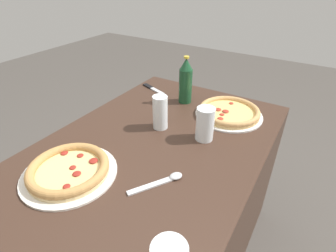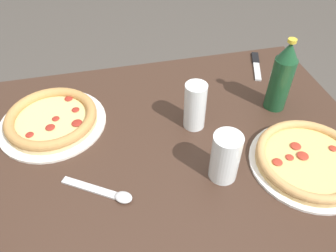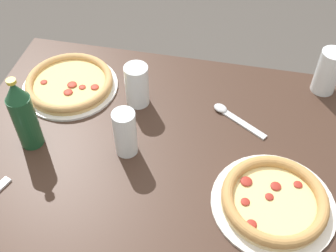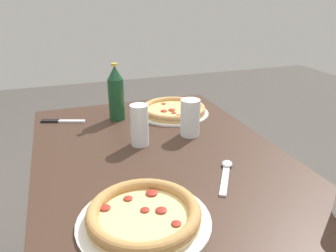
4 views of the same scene
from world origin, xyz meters
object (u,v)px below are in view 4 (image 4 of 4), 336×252
(pizza_veggie, at_px, (173,110))
(beer_bottle, at_px, (116,93))
(pizza_salami, at_px, (144,215))
(spoon, at_px, (226,171))
(knife, at_px, (61,121))
(glass_mango_juice, at_px, (190,120))
(glass_lemonade, at_px, (140,127))

(pizza_veggie, bearing_deg, beer_bottle, -95.10)
(pizza_salami, xyz_separation_m, spoon, (-0.14, 0.30, -0.02))
(knife, bearing_deg, pizza_veggie, 82.34)
(glass_mango_juice, distance_m, knife, 0.56)
(knife, bearing_deg, beer_bottle, 79.64)
(pizza_veggie, distance_m, glass_lemonade, 0.34)
(glass_lemonade, relative_size, beer_bottle, 0.62)
(pizza_veggie, distance_m, glass_mango_juice, 0.24)
(pizza_veggie, height_order, spoon, pizza_veggie)
(glass_mango_juice, bearing_deg, spoon, -0.86)
(pizza_veggie, relative_size, beer_bottle, 1.31)
(glass_lemonade, xyz_separation_m, spoon, (0.28, 0.20, -0.06))
(pizza_salami, height_order, spoon, pizza_salami)
(pizza_salami, height_order, glass_mango_juice, glass_mango_juice)
(pizza_veggie, bearing_deg, spoon, -2.58)
(pizza_salami, xyz_separation_m, knife, (-0.74, -0.16, -0.02))
(glass_lemonade, xyz_separation_m, beer_bottle, (-0.28, -0.03, 0.05))
(glass_lemonade, relative_size, knife, 0.83)
(glass_mango_juice, bearing_deg, beer_bottle, -138.61)
(knife, bearing_deg, glass_mango_juice, 56.80)
(glass_lemonade, relative_size, spoon, 0.84)
(pizza_veggie, xyz_separation_m, glass_lemonade, (0.26, -0.22, 0.05))
(glass_mango_juice, bearing_deg, glass_lemonade, -84.39)
(beer_bottle, bearing_deg, glass_mango_juice, 41.39)
(knife, bearing_deg, spoon, 37.29)
(glass_mango_juice, xyz_separation_m, knife, (-0.30, -0.46, -0.06))
(pizza_salami, height_order, beer_bottle, beer_bottle)
(spoon, bearing_deg, glass_mango_juice, 179.14)
(beer_bottle, xyz_separation_m, knife, (-0.04, -0.23, -0.11))
(pizza_salami, distance_m, knife, 0.76)
(knife, height_order, spoon, spoon)
(pizza_veggie, xyz_separation_m, glass_mango_juice, (0.24, -0.02, 0.04))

